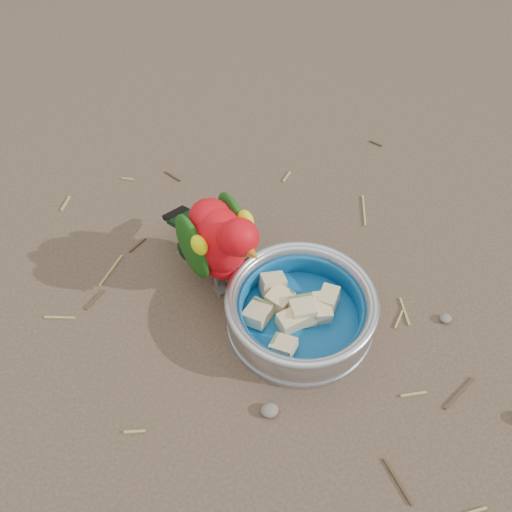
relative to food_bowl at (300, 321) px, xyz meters
name	(u,v)px	position (x,y,z in m)	size (l,w,h in m)	color
ground	(221,333)	(-0.11, 0.01, -0.01)	(60.00, 60.00, 0.00)	brown
food_bowl	(300,321)	(0.00, 0.00, 0.00)	(0.20, 0.20, 0.02)	#B2B2BA
bowl_wall	(301,308)	(0.00, 0.00, 0.03)	(0.20, 0.20, 0.04)	#B2B2BA
fruit_wedges	(301,311)	(0.00, 0.00, 0.02)	(0.12, 0.12, 0.03)	beige
lory_parrot	(219,246)	(-0.09, 0.10, 0.07)	(0.09, 0.20, 0.16)	red
ground_debris	(216,277)	(-0.10, 0.11, -0.01)	(0.90, 0.80, 0.01)	#9F9550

